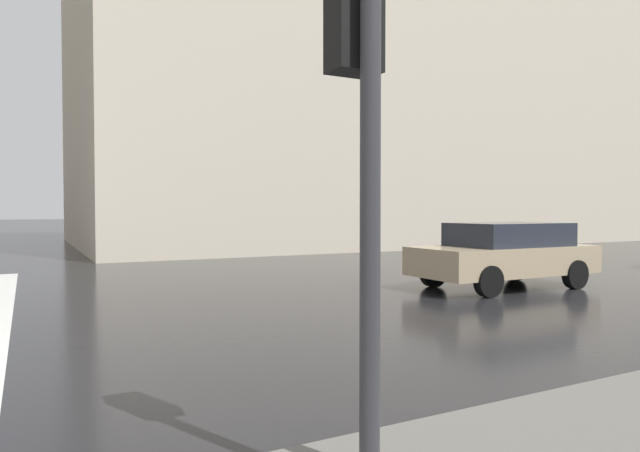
{
  "coord_description": "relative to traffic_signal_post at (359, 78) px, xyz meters",
  "views": [
    {
      "loc": [
        -6.22,
        -1.98,
        1.68
      ],
      "look_at": [
        6.14,
        -8.54,
        1.29
      ],
      "focal_mm": 31.18,
      "sensor_mm": 36.0,
      "label": 1
    }
  ],
  "objects": [
    {
      "name": "haussmann_block_corner",
      "position": [
        24.13,
        -14.55,
        6.56
      ],
      "size": [
        16.4,
        28.74,
        18.43
      ],
      "color": "beige",
      "rests_on": "ground_plane"
    },
    {
      "name": "car_champagne",
      "position": [
        5.93,
        -7.43,
        -1.7
      ],
      "size": [
        1.85,
        4.1,
        1.41
      ],
      "color": "tan",
      "rests_on": "ground_plane"
    },
    {
      "name": "traffic_signal_post",
      "position": [
        0.0,
        0.0,
        0.0
      ],
      "size": [
        0.44,
        0.3,
        3.2
      ],
      "color": "#333338",
      "rests_on": "sidewalk_pavement"
    }
  ]
}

